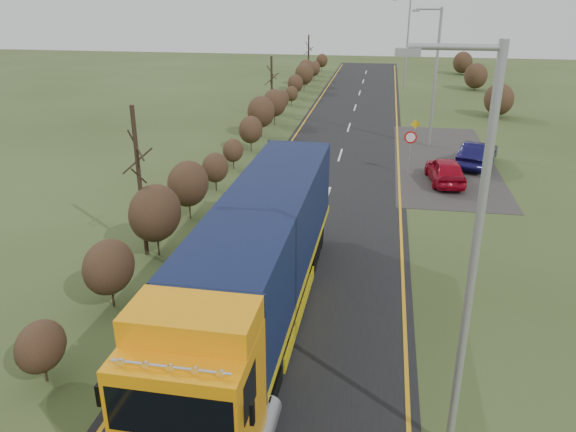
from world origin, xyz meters
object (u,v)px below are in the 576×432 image
(car_red_hatchback, at_px, (445,171))
(streetlight_near, at_px, (469,252))
(lorry, at_px, (259,259))
(car_blue_sedan, at_px, (477,154))
(speed_sign, at_px, (410,144))

(car_red_hatchback, height_order, streetlight_near, streetlight_near)
(lorry, distance_m, car_blue_sedan, 21.58)
(lorry, distance_m, car_red_hatchback, 17.38)
(car_red_hatchback, relative_size, streetlight_near, 0.46)
(streetlight_near, bearing_deg, car_blue_sedan, 80.71)
(car_red_hatchback, height_order, speed_sign, speed_sign)
(speed_sign, bearing_deg, streetlight_near, -89.23)
(car_blue_sedan, distance_m, speed_sign, 4.92)
(car_blue_sedan, bearing_deg, car_red_hatchback, 78.94)
(lorry, bearing_deg, streetlight_near, -37.29)
(car_blue_sedan, height_order, speed_sign, speed_sign)
(lorry, distance_m, streetlight_near, 7.20)
(lorry, relative_size, streetlight_near, 1.68)
(streetlight_near, distance_m, speed_sign, 21.43)
(car_red_hatchback, bearing_deg, lorry, 60.30)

